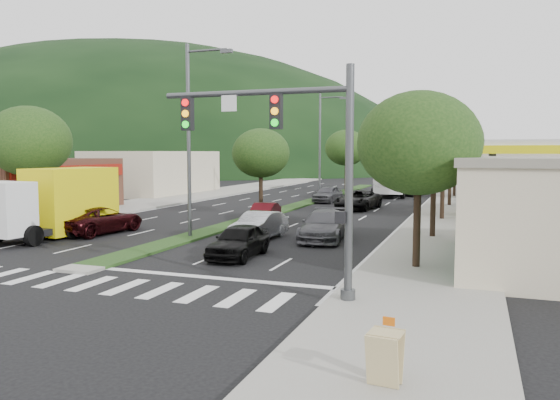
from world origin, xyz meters
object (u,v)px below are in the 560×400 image
at_px(car_queue_b, 324,225).
at_px(streetlight_mid, 322,141).
at_px(tree_r_b, 435,142).
at_px(car_queue_e, 328,194).
at_px(traffic_signal, 297,147).
at_px(box_truck, 58,204).
at_px(tree_r_c, 444,148).
at_px(tree_r_e, 455,148).
at_px(tree_med_near, 261,153).
at_px(tree_l_a, 29,141).
at_px(tree_r_a, 419,143).
at_px(sedan_silver, 259,226).
at_px(car_queue_a, 239,241).
at_px(tree_r_d, 451,144).
at_px(tree_med_far, 346,148).
at_px(motorhome, 389,176).
at_px(car_queue_f, 413,190).
at_px(car_queue_d, 358,200).
at_px(suv_maroon, 99,220).
at_px(car_queue_c, 264,213).

bearing_deg(car_queue_b, streetlight_mid, 100.03).
distance_m(tree_r_b, car_queue_e, 21.57).
xyz_separation_m(traffic_signal, box_truck, (-15.86, 7.62, -2.92)).
bearing_deg(tree_r_c, box_truck, -143.52).
bearing_deg(traffic_signal, box_truck, 154.35).
distance_m(tree_r_e, tree_med_near, 25.06).
relative_size(tree_r_e, tree_l_a, 0.93).
bearing_deg(tree_r_b, tree_r_a, -90.00).
bearing_deg(sedan_silver, car_queue_a, -73.74).
relative_size(tree_r_d, tree_med_far, 1.03).
height_order(tree_r_d, car_queue_b, tree_r_d).
distance_m(traffic_signal, motorhome, 41.74).
bearing_deg(tree_r_c, car_queue_a, -114.82).
bearing_deg(tree_med_near, car_queue_f, 70.98).
bearing_deg(tree_l_a, box_truck, -34.69).
relative_size(tree_med_near, car_queue_d, 1.11).
bearing_deg(car_queue_e, box_truck, -104.52).
relative_size(suv_maroon, box_truck, 0.71).
height_order(tree_r_a, tree_l_a, tree_l_a).
height_order(tree_r_e, car_queue_d, tree_r_e).
distance_m(tree_r_b, car_queue_d, 15.53).
xyz_separation_m(car_queue_f, box_truck, (-14.68, -34.68, 1.10)).
bearing_deg(car_queue_e, tree_r_d, 2.53).
relative_size(sedan_silver, car_queue_e, 0.99).
distance_m(car_queue_b, car_queue_d, 15.65).
distance_m(tree_r_c, tree_med_far, 26.83).
xyz_separation_m(car_queue_b, box_truck, (-13.63, -3.69, 0.97)).
height_order(sedan_silver, car_queue_f, sedan_silver).
relative_size(tree_r_a, car_queue_d, 1.22).
bearing_deg(car_queue_d, sedan_silver, -88.63).
xyz_separation_m(car_queue_a, car_queue_d, (0.71, 21.35, 0.04)).
bearing_deg(tree_med_near, tree_r_d, 45.00).
xyz_separation_m(tree_med_far, car_queue_f, (7.85, -3.24, -4.38)).
bearing_deg(car_queue_a, tree_l_a, 158.38).
bearing_deg(car_queue_c, tree_r_b, -21.28).
distance_m(sedan_silver, car_queue_b, 3.36).
height_order(tree_r_d, car_queue_e, tree_r_d).
xyz_separation_m(tree_r_d, tree_med_near, (-12.00, -12.00, -0.75)).
bearing_deg(car_queue_a, car_queue_c, 103.78).
bearing_deg(tree_med_near, tree_r_c, 9.46).
height_order(tree_r_b, motorhome, tree_r_b).
height_order(traffic_signal, car_queue_f, traffic_signal).
bearing_deg(streetlight_mid, tree_r_d, -14.27).
bearing_deg(tree_r_a, tree_l_a, 166.24).
bearing_deg(car_queue_d, tree_l_a, -132.04).
xyz_separation_m(tree_r_e, streetlight_mid, (-11.79, -7.00, 0.69)).
bearing_deg(tree_l_a, tree_med_far, 69.81).
xyz_separation_m(car_queue_b, car_queue_f, (1.05, 30.99, -0.13)).
height_order(tree_r_d, tree_l_a, tree_l_a).
height_order(tree_r_a, tree_r_d, tree_r_d).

